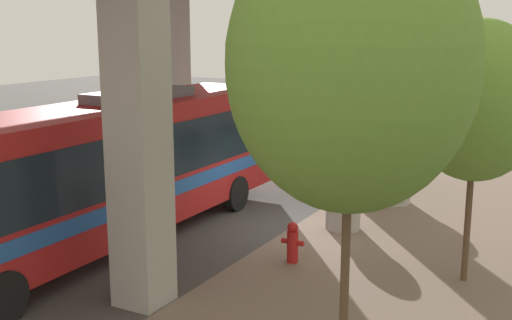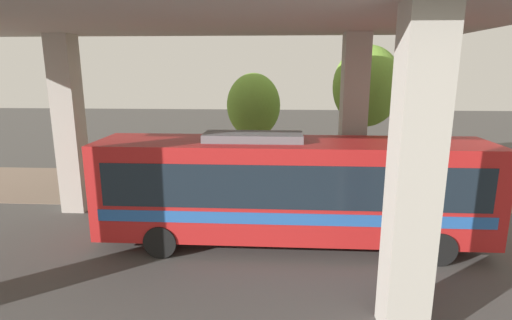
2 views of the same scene
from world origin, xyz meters
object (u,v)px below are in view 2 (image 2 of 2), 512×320
Objects in this scene: planter_middle at (105,181)px; street_tree_near at (254,106)px; street_tree_far at (367,86)px; planter_back at (136,176)px; bus at (291,186)px; planter_front at (202,180)px; fire_hydrant at (266,190)px.

street_tree_near reaches higher than planter_middle.
planter_back is at bearing -76.73° from street_tree_far.
bus is 5.95m from planter_front.
street_tree_far is at bearing 122.66° from fire_hydrant.
street_tree_far is (-7.33, 3.69, 2.77)m from bus.
bus is 8.32m from street_tree_near.
bus is at bearing 54.57° from planter_back.
planter_back is 6.64m from street_tree_near.
street_tree_near is at bearing 121.21° from planter_back.
planter_middle is at bearing -56.18° from street_tree_near.
fire_hydrant is 0.56× the size of planter_back.
planter_middle is (0.62, -4.08, 0.07)m from planter_front.
street_tree_far is (-2.48, 10.51, 3.90)m from planter_back.
planter_middle is 12.63m from street_tree_far.
planter_front is (-4.48, -3.74, -1.15)m from bus.
planter_front is at bearing -140.13° from bus.
street_tree_near reaches higher than planter_front.
planter_middle reaches higher than planter_front.
street_tree_near is (-4.09, 6.11, 2.86)m from planter_middle.
bus is 6.71× the size of planter_middle.
fire_hydrant is 5.92m from planter_back.
planter_back is at bearing -125.43° from bus.
fire_hydrant is at bearing 87.79° from planter_front.
planter_middle reaches higher than fire_hydrant.
fire_hydrant is at bearing -167.99° from bus.
planter_back is 0.31× the size of street_tree_near.
planter_front is (-0.11, -2.81, 0.35)m from fire_hydrant.
planter_back is (-0.37, -3.08, 0.02)m from planter_front.
planter_front is 0.24× the size of street_tree_far.
planter_middle is 0.27× the size of street_tree_far.
street_tree_near reaches higher than bus.
planter_middle reaches higher than planter_back.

